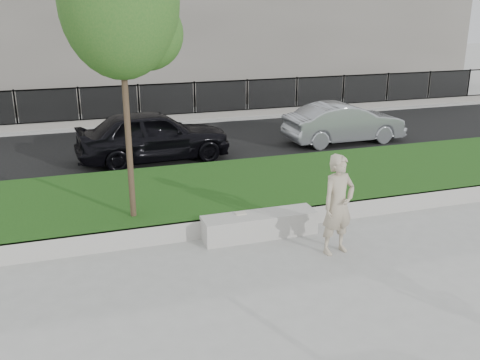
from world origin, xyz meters
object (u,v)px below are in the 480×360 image
object	(u,v)px
book	(241,213)
young_tree	(124,7)
stone_bench	(259,225)
car_dark	(153,135)
man	(338,205)
car_silver	(344,123)

from	to	relation	value
book	young_tree	distance (m)	4.51
stone_bench	car_dark	distance (m)	6.22
stone_bench	man	size ratio (longest dim) A/B	1.22
man	young_tree	world-z (taller)	young_tree
stone_bench	young_tree	distance (m)	4.91
stone_bench	young_tree	bearing A→B (deg)	157.66
young_tree	car_dark	size ratio (longest dim) A/B	1.24
car_dark	young_tree	bearing A→B (deg)	163.47
car_silver	book	bearing A→B (deg)	135.74
book	young_tree	bearing A→B (deg)	157.72
stone_bench	car_silver	bearing A→B (deg)	49.51
man	young_tree	bearing A→B (deg)	137.09
car_dark	car_silver	size ratio (longest dim) A/B	1.11
stone_bench	man	world-z (taller)	man
car_dark	stone_bench	bearing A→B (deg)	-172.95
car_dark	car_silver	distance (m)	6.46
book	car_silver	distance (m)	8.38
stone_bench	young_tree	xyz separation A→B (m)	(-2.32, 0.95, 4.22)
stone_bench	car_silver	xyz separation A→B (m)	(5.34, 6.26, 0.47)
man	car_dark	distance (m)	7.58
car_dark	car_silver	bearing A→B (deg)	-91.81
car_silver	man	bearing A→B (deg)	149.01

